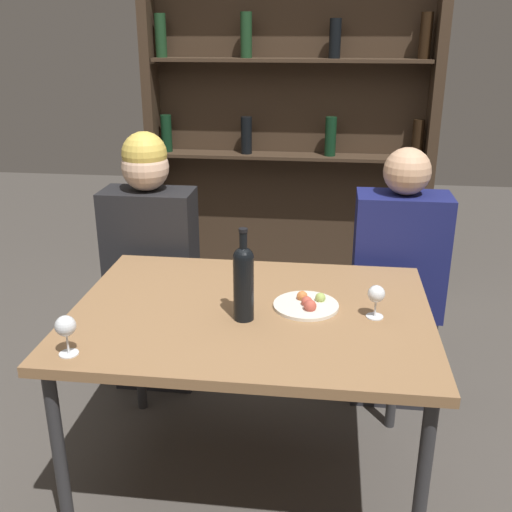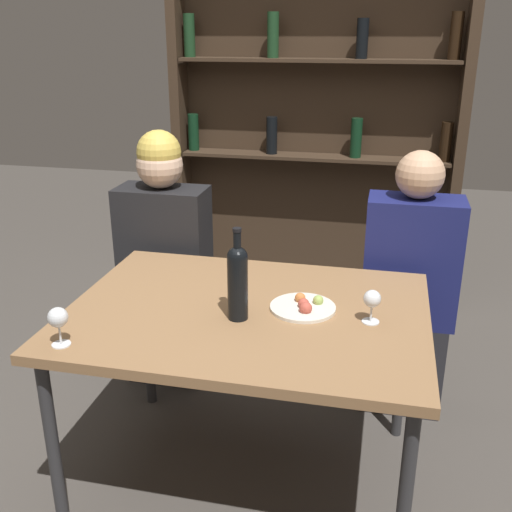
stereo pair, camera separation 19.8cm
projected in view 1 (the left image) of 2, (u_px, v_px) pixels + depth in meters
The scene contains 9 objects.
ground_plane at pixel (252, 477), 2.40m from camera, with size 10.00×10.00×0.00m, color #47423D.
dining_table at pixel (251, 324), 2.15m from camera, with size 1.27×0.95×0.75m.
wine_rack_wall at pixel (289, 114), 3.63m from camera, with size 1.75×0.21×2.34m.
wine_bottle at pixel (244, 280), 2.01m from camera, with size 0.07×0.07×0.33m.
wine_glass_0 at pixel (66, 328), 1.80m from camera, with size 0.06×0.06×0.13m.
wine_glass_1 at pixel (376, 295), 2.04m from camera, with size 0.06×0.06×0.12m.
food_plate_0 at pixel (307, 304), 2.14m from camera, with size 0.23×0.23×0.05m.
seated_person_left at pixel (152, 268), 2.85m from camera, with size 0.42×0.22×1.26m.
seated_person_right at pixel (396, 288), 2.73m from camera, with size 0.41×0.22×1.22m.
Camera 1 is at (0.25, -1.91, 1.68)m, focal length 42.00 mm.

